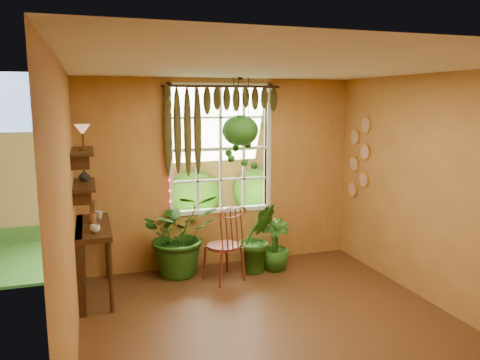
% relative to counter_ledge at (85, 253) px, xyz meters
% --- Properties ---
extents(floor, '(4.50, 4.50, 0.00)m').
position_rel_counter_ledge_xyz_m(floor, '(1.91, -1.60, -0.55)').
color(floor, '#502916').
rests_on(floor, ground).
extents(ceiling, '(4.50, 4.50, 0.00)m').
position_rel_counter_ledge_xyz_m(ceiling, '(1.91, -1.60, 2.15)').
color(ceiling, white).
rests_on(ceiling, wall_back).
extents(wall_back, '(4.00, 0.00, 4.00)m').
position_rel_counter_ledge_xyz_m(wall_back, '(1.91, 0.65, 0.80)').
color(wall_back, '#BF8B41').
rests_on(wall_back, floor).
extents(wall_left, '(0.00, 4.50, 4.50)m').
position_rel_counter_ledge_xyz_m(wall_left, '(-0.09, -1.60, 0.80)').
color(wall_left, '#BF8B41').
rests_on(wall_left, floor).
extents(wall_right, '(0.00, 4.50, 4.50)m').
position_rel_counter_ledge_xyz_m(wall_right, '(3.91, -1.60, 0.80)').
color(wall_right, '#BF8B41').
rests_on(wall_right, floor).
extents(window, '(1.52, 0.10, 1.86)m').
position_rel_counter_ledge_xyz_m(window, '(1.91, 0.68, 1.15)').
color(window, white).
rests_on(window, wall_back).
extents(valance_vine, '(1.70, 0.12, 1.10)m').
position_rel_counter_ledge_xyz_m(valance_vine, '(1.82, 0.56, 1.73)').
color(valance_vine, '#39230F').
rests_on(valance_vine, window).
extents(string_lights, '(0.03, 0.03, 1.54)m').
position_rel_counter_ledge_xyz_m(string_lights, '(1.15, 0.59, 1.20)').
color(string_lights, '#FF2633').
rests_on(string_lights, window).
extents(wall_plates, '(0.04, 0.32, 1.10)m').
position_rel_counter_ledge_xyz_m(wall_plates, '(3.89, 0.19, 1.00)').
color(wall_plates, beige).
rests_on(wall_plates, wall_right).
extents(counter_ledge, '(0.40, 1.20, 0.90)m').
position_rel_counter_ledge_xyz_m(counter_ledge, '(0.00, 0.00, 0.00)').
color(counter_ledge, '#39230F').
rests_on(counter_ledge, floor).
extents(shelf_lower, '(0.25, 0.90, 0.04)m').
position_rel_counter_ledge_xyz_m(shelf_lower, '(0.03, 0.00, 0.85)').
color(shelf_lower, '#39230F').
rests_on(shelf_lower, wall_left).
extents(shelf_upper, '(0.25, 0.90, 0.04)m').
position_rel_counter_ledge_xyz_m(shelf_upper, '(0.03, 0.00, 1.25)').
color(shelf_upper, '#39230F').
rests_on(shelf_upper, wall_left).
extents(backyard, '(14.00, 10.00, 12.00)m').
position_rel_counter_ledge_xyz_m(backyard, '(2.15, 5.27, 0.73)').
color(backyard, '#285317').
rests_on(backyard, ground).
extents(windsor_chair, '(0.57, 0.59, 1.20)m').
position_rel_counter_ledge_xyz_m(windsor_chair, '(1.77, -0.02, -0.21)').
color(windsor_chair, maroon).
rests_on(windsor_chair, floor).
extents(potted_plant_left, '(1.12, 0.99, 1.17)m').
position_rel_counter_ledge_xyz_m(potted_plant_left, '(1.24, 0.39, 0.03)').
color(potted_plant_left, '#215015').
rests_on(potted_plant_left, floor).
extents(potted_plant_mid, '(0.56, 0.46, 0.98)m').
position_rel_counter_ledge_xyz_m(potted_plant_mid, '(2.29, 0.16, -0.06)').
color(potted_plant_mid, '#215015').
rests_on(potted_plant_mid, floor).
extents(potted_plant_right, '(0.53, 0.53, 0.73)m').
position_rel_counter_ledge_xyz_m(potted_plant_right, '(2.56, 0.15, -0.19)').
color(potted_plant_right, '#215015').
rests_on(potted_plant_right, floor).
extents(hanging_basket, '(0.50, 0.50, 1.27)m').
position_rel_counter_ledge_xyz_m(hanging_basket, '(2.10, 0.34, 1.39)').
color(hanging_basket, black).
rests_on(hanging_basket, ceiling).
extents(cup_a, '(0.15, 0.15, 0.09)m').
position_rel_counter_ledge_xyz_m(cup_a, '(0.13, -0.35, 0.39)').
color(cup_a, silver).
rests_on(cup_a, counter_ledge).
extents(cup_b, '(0.12, 0.12, 0.10)m').
position_rel_counter_ledge_xyz_m(cup_b, '(0.19, 0.30, 0.40)').
color(cup_b, beige).
rests_on(cup_b, counter_ledge).
extents(brush_jar, '(0.10, 0.10, 0.36)m').
position_rel_counter_ledge_xyz_m(brush_jar, '(0.11, 0.13, 0.49)').
color(brush_jar, brown).
rests_on(brush_jar, counter_ledge).
extents(shelf_vase, '(0.18, 0.18, 0.14)m').
position_rel_counter_ledge_xyz_m(shelf_vase, '(0.04, 0.15, 0.94)').
color(shelf_vase, '#B2AD99').
rests_on(shelf_vase, shelf_lower).
extents(tiffany_lamp, '(0.18, 0.18, 0.30)m').
position_rel_counter_ledge_xyz_m(tiffany_lamp, '(0.05, -0.08, 1.49)').
color(tiffany_lamp, '#513917').
rests_on(tiffany_lamp, shelf_upper).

